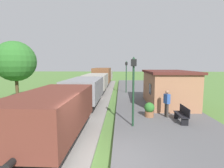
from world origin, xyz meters
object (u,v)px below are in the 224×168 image
object	(u,v)px
person_waiting	(167,102)
lamp_post_far	(126,71)
bench_near_hut	(182,114)
lamp_post_near	(133,79)
freight_train	(97,82)
tree_trackside_far	(15,61)
station_hut	(167,87)
potted_planter	(149,109)

from	to	relation	value
person_waiting	lamp_post_far	bearing A→B (deg)	-98.41
bench_near_hut	lamp_post_near	world-z (taller)	lamp_post_near
freight_train	bench_near_hut	size ratio (longest dim) A/B	21.73
lamp_post_far	tree_trackside_far	world-z (taller)	tree_trackside_far
person_waiting	tree_trackside_far	world-z (taller)	tree_trackside_far
bench_near_hut	lamp_post_far	world-z (taller)	lamp_post_far
station_hut	lamp_post_far	world-z (taller)	lamp_post_far
tree_trackside_far	bench_near_hut	bearing A→B (deg)	-21.68
person_waiting	potted_planter	size ratio (longest dim) A/B	1.87
freight_train	potted_planter	bearing A→B (deg)	-64.60
person_waiting	tree_trackside_far	distance (m)	13.23
station_hut	bench_near_hut	bearing A→B (deg)	-94.30
potted_planter	lamp_post_near	xyz separation A→B (m)	(-1.16, -1.71, 2.08)
freight_train	bench_near_hut	world-z (taller)	freight_train
freight_train	station_hut	size ratio (longest dim) A/B	5.62
person_waiting	bench_near_hut	bearing A→B (deg)	103.02
freight_train	bench_near_hut	bearing A→B (deg)	-59.33
bench_near_hut	person_waiting	xyz separation A→B (m)	(-0.65, 0.93, 0.46)
lamp_post_far	tree_trackside_far	distance (m)	11.26
station_hut	lamp_post_far	bearing A→B (deg)	119.47
station_hut	potted_planter	world-z (taller)	station_hut
freight_train	potted_planter	distance (m)	11.08
lamp_post_near	tree_trackside_far	bearing A→B (deg)	149.41
bench_near_hut	lamp_post_near	size ratio (longest dim) A/B	0.41
station_hut	lamp_post_far	size ratio (longest dim) A/B	1.57
lamp_post_far	station_hut	bearing A→B (deg)	-60.53
person_waiting	station_hut	bearing A→B (deg)	-127.62
freight_train	bench_near_hut	xyz separation A→B (m)	(6.46, -10.90, -0.74)
station_hut	bench_near_hut	distance (m)	4.56
station_hut	tree_trackside_far	distance (m)	13.44
freight_train	station_hut	distance (m)	9.37
potted_planter	lamp_post_near	world-z (taller)	lamp_post_near
freight_train	lamp_post_far	world-z (taller)	lamp_post_far
station_hut	lamp_post_far	xyz separation A→B (m)	(-3.22, 5.69, 1.15)
freight_train	tree_trackside_far	size ratio (longest dim) A/B	5.82
station_hut	bench_near_hut	size ratio (longest dim) A/B	3.87
station_hut	person_waiting	xyz separation A→B (m)	(-0.98, -3.53, -0.47)
bench_near_hut	tree_trackside_far	xyz separation A→B (m)	(-12.91, 5.13, 3.09)
person_waiting	tree_trackside_far	bearing A→B (deg)	-40.96
bench_near_hut	lamp_post_far	distance (m)	10.75
lamp_post_far	bench_near_hut	bearing A→B (deg)	-74.14
bench_near_hut	lamp_post_far	xyz separation A→B (m)	(-2.88, 10.14, 2.08)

